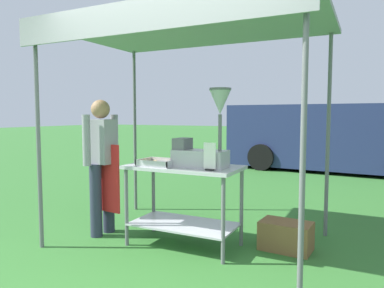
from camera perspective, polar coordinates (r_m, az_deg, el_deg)
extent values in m
plane|color=#33702D|center=(8.35, 15.07, -5.41)|extent=(70.00, 70.00, 0.00)
cylinder|color=slate|center=(4.16, -23.07, 0.79)|extent=(0.04, 0.04, 2.36)
cylinder|color=slate|center=(2.75, 17.11, -0.83)|extent=(0.04, 0.04, 2.36)
cylinder|color=slate|center=(5.47, -8.99, 1.93)|extent=(0.04, 0.04, 2.36)
cylinder|color=slate|center=(4.50, 20.67, 1.12)|extent=(0.04, 0.04, 2.36)
cube|color=#939399|center=(4.12, -0.32, 18.01)|extent=(2.92, 1.96, 0.05)
cube|color=#939399|center=(3.28, -8.35, 19.06)|extent=(2.92, 0.02, 0.24)
cube|color=#B7B7BC|center=(3.92, -1.29, -3.68)|extent=(1.23, 0.65, 0.04)
cube|color=#B7B7BC|center=(4.06, -1.28, -12.50)|extent=(1.13, 0.60, 0.02)
cylinder|color=slate|center=(4.07, -10.29, -9.79)|extent=(0.04, 0.04, 0.85)
cylinder|color=slate|center=(3.54, 4.93, -11.95)|extent=(0.04, 0.04, 0.85)
cylinder|color=slate|center=(4.51, -6.10, -8.32)|extent=(0.04, 0.04, 0.85)
cylinder|color=slate|center=(4.04, 7.80, -9.88)|extent=(0.04, 0.04, 0.85)
cube|color=#B7B7BC|center=(3.92, -5.28, -3.35)|extent=(0.39, 0.32, 0.01)
cube|color=#B7B7BC|center=(3.78, -6.50, -3.09)|extent=(0.39, 0.01, 0.06)
cube|color=#B7B7BC|center=(4.04, -4.15, -2.58)|extent=(0.39, 0.01, 0.06)
cube|color=#B7B7BC|center=(4.01, -7.59, -2.66)|extent=(0.01, 0.32, 0.06)
cube|color=#B7B7BC|center=(3.82, -2.85, -3.00)|extent=(0.01, 0.32, 0.06)
torus|color=#EAB251|center=(4.08, -5.98, -2.80)|extent=(0.08, 0.08, 0.02)
torus|color=#EAB251|center=(3.92, -6.21, -3.09)|extent=(0.08, 0.08, 0.02)
torus|color=#EAB251|center=(3.94, -3.96, -3.05)|extent=(0.08, 0.08, 0.02)
torus|color=#EAB251|center=(3.95, -7.37, -3.04)|extent=(0.08, 0.08, 0.02)
torus|color=#EAB251|center=(4.02, -6.82, -2.92)|extent=(0.09, 0.09, 0.02)
torus|color=#EAB251|center=(3.82, -4.04, -3.29)|extent=(0.08, 0.08, 0.02)
torus|color=#EAB251|center=(3.97, -4.82, -3.00)|extent=(0.09, 0.09, 0.02)
torus|color=#EAB251|center=(3.87, -5.01, -3.18)|extent=(0.09, 0.09, 0.02)
torus|color=#EAB251|center=(3.85, -5.90, -3.24)|extent=(0.07, 0.07, 0.02)
torus|color=#EAB251|center=(3.88, -6.78, -3.19)|extent=(0.09, 0.09, 0.02)
torus|color=#EAB251|center=(3.89, -7.76, -3.18)|extent=(0.08, 0.08, 0.02)
torus|color=#EAB251|center=(4.02, -5.88, -2.91)|extent=(0.07, 0.07, 0.02)
torus|color=#EAB251|center=(3.78, -4.73, -3.39)|extent=(0.07, 0.07, 0.02)
torus|color=#EAB251|center=(3.93, -3.10, -3.06)|extent=(0.09, 0.09, 0.02)
cube|color=#B7B7BC|center=(3.79, 1.31, -2.32)|extent=(0.56, 0.28, 0.18)
cube|color=slate|center=(3.87, -1.51, 0.06)|extent=(0.14, 0.22, 0.12)
cylinder|color=slate|center=(3.68, 4.44, 1.79)|extent=(0.04, 0.04, 0.37)
cone|color=#B7B7BC|center=(3.68, 4.47, 6.57)|extent=(0.21, 0.21, 0.24)
cylinder|color=slate|center=(3.68, 4.48, 8.62)|extent=(0.22, 0.22, 0.02)
cube|color=black|center=(3.58, 2.79, -4.06)|extent=(0.08, 0.05, 0.02)
cube|color=white|center=(3.56, 2.80, -1.87)|extent=(0.13, 0.01, 0.26)
cylinder|color=#2D3347|center=(4.57, -13.04, -8.17)|extent=(0.14, 0.14, 0.86)
cylinder|color=#2D3347|center=(4.44, -14.92, -8.59)|extent=(0.14, 0.14, 0.86)
cube|color=gray|center=(4.40, -14.14, 0.41)|extent=(0.36, 0.26, 0.52)
cube|color=red|center=(4.37, -12.95, -5.30)|extent=(0.32, 0.06, 0.80)
cylinder|color=gray|center=(4.55, -12.12, 0.91)|extent=(0.10, 0.10, 0.58)
cylinder|color=gray|center=(4.25, -16.31, 0.57)|extent=(0.10, 0.10, 0.58)
sphere|color=#A87A56|center=(4.39, -14.24, 5.36)|extent=(0.22, 0.22, 0.22)
cube|color=brown|center=(4.08, 14.58, -13.84)|extent=(0.55, 0.37, 0.30)
cube|color=navy|center=(10.01, 21.45, 1.20)|extent=(5.31, 2.25, 1.60)
cube|color=#1E2833|center=(10.50, 10.49, 3.77)|extent=(0.21, 1.62, 0.70)
cylinder|color=black|center=(9.54, 10.88, -2.03)|extent=(0.69, 0.29, 0.68)
cylinder|color=black|center=(11.31, 13.99, -1.06)|extent=(0.69, 0.29, 0.68)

